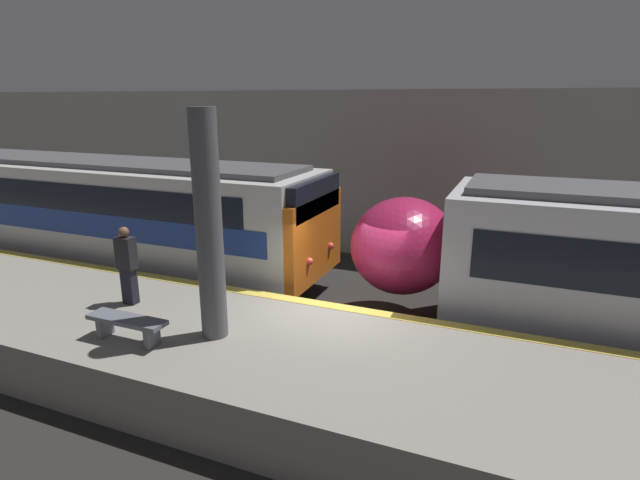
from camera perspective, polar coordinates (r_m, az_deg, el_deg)
name	(u,v)px	position (r m, az deg, el deg)	size (l,w,h in m)	color
ground_plane	(335,348)	(10.93, 1.78, -12.24)	(120.00, 120.00, 0.00)	#282623
platform	(297,371)	(9.11, -2.70, -14.72)	(40.00, 3.92, 1.04)	gray
station_rear_barrier	(410,178)	(16.24, 10.25, 6.97)	(50.00, 0.15, 5.43)	#9E998E
support_pillar_near	(209,228)	(8.69, -12.59, 1.37)	(0.46, 0.46, 4.00)	#56565B
train_boxy	(34,207)	(18.57, -29.86, 3.28)	(20.03, 3.12, 3.46)	black
person_waiting	(127,264)	(10.93, -21.18, -2.55)	(0.38, 0.24, 1.64)	black
platform_bench	(127,323)	(9.44, -21.18, -8.89)	(1.50, 0.40, 0.45)	slate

